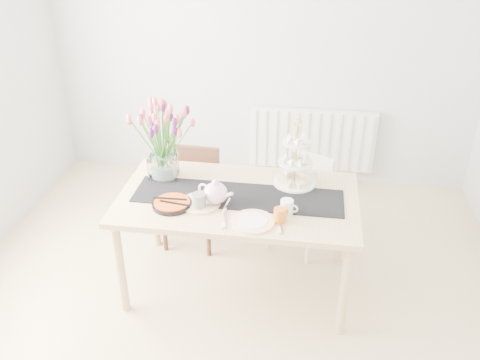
# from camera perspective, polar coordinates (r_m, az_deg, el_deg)

# --- Properties ---
(room_shell) EXTENTS (4.50, 4.50, 4.50)m
(room_shell) POSITION_cam_1_polar(r_m,az_deg,el_deg) (2.67, -2.65, 2.38)
(room_shell) COLOR tan
(room_shell) RESTS_ON ground
(radiator) EXTENTS (1.20, 0.08, 0.60)m
(radiator) POSITION_cam_1_polar(r_m,az_deg,el_deg) (4.97, 8.04, 4.53)
(radiator) COLOR white
(radiator) RESTS_ON room_shell
(dining_table) EXTENTS (1.60, 0.90, 0.75)m
(dining_table) POSITION_cam_1_polar(r_m,az_deg,el_deg) (3.44, -0.22, -2.95)
(dining_table) COLOR tan
(dining_table) RESTS_ON ground
(chair_brown) EXTENTS (0.41, 0.41, 0.78)m
(chair_brown) POSITION_cam_1_polar(r_m,az_deg,el_deg) (4.11, -5.23, -1.01)
(chair_brown) COLOR #3B2015
(chair_brown) RESTS_ON ground
(chair_white) EXTENTS (0.51, 0.51, 0.76)m
(chair_white) POSITION_cam_1_polar(r_m,az_deg,el_deg) (4.06, 7.20, -1.69)
(chair_white) COLOR silver
(chair_white) RESTS_ON ground
(table_runner) EXTENTS (1.40, 0.35, 0.01)m
(table_runner) POSITION_cam_1_polar(r_m,az_deg,el_deg) (3.40, -0.22, -1.80)
(table_runner) COLOR black
(table_runner) RESTS_ON dining_table
(tulip_vase) EXTENTS (0.66, 0.66, 0.56)m
(tulip_vase) POSITION_cam_1_polar(r_m,az_deg,el_deg) (3.52, -8.91, 5.54)
(tulip_vase) COLOR silver
(tulip_vase) RESTS_ON dining_table
(cake_stand) EXTENTS (0.30, 0.30, 0.44)m
(cake_stand) POSITION_cam_1_polar(r_m,az_deg,el_deg) (3.50, 6.23, 1.32)
(cake_stand) COLOR gold
(cake_stand) RESTS_ON dining_table
(teapot) EXTENTS (0.31, 0.29, 0.17)m
(teapot) POSITION_cam_1_polar(r_m,az_deg,el_deg) (3.28, -2.77, -1.49)
(teapot) COLOR white
(teapot) RESTS_ON dining_table
(cream_jug) EXTENTS (0.10, 0.10, 0.08)m
(cream_jug) POSITION_cam_1_polar(r_m,az_deg,el_deg) (3.59, 7.56, 0.41)
(cream_jug) COLOR white
(cream_jug) RESTS_ON dining_table
(tart_tin) EXTENTS (0.26, 0.26, 0.03)m
(tart_tin) POSITION_cam_1_polar(r_m,az_deg,el_deg) (3.32, -7.64, -2.66)
(tart_tin) COLOR black
(tart_tin) RESTS_ON dining_table
(mug_grey) EXTENTS (0.09, 0.09, 0.11)m
(mug_grey) POSITION_cam_1_polar(r_m,az_deg,el_deg) (3.26, -4.60, -2.39)
(mug_grey) COLOR slate
(mug_grey) RESTS_ON dining_table
(mug_white) EXTENTS (0.10, 0.10, 0.10)m
(mug_white) POSITION_cam_1_polar(r_m,az_deg,el_deg) (3.21, 5.27, -3.05)
(mug_white) COLOR white
(mug_white) RESTS_ON dining_table
(mug_orange) EXTENTS (0.11, 0.11, 0.09)m
(mug_orange) POSITION_cam_1_polar(r_m,az_deg,el_deg) (3.13, 4.49, -3.96)
(mug_orange) COLOR orange
(mug_orange) RESTS_ON dining_table
(plate_left) EXTENTS (0.31, 0.31, 0.01)m
(plate_left) POSITION_cam_1_polar(r_m,az_deg,el_deg) (3.32, -4.49, -2.60)
(plate_left) COLOR white
(plate_left) RESTS_ON dining_table
(plate_right) EXTENTS (0.32, 0.32, 0.01)m
(plate_right) POSITION_cam_1_polar(r_m,az_deg,el_deg) (3.13, 1.45, -4.69)
(plate_right) COLOR white
(plate_right) RESTS_ON dining_table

